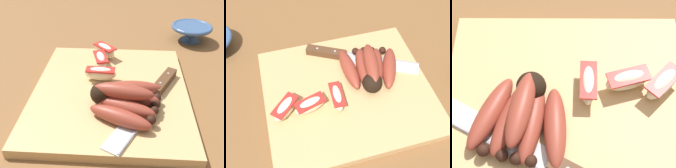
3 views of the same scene
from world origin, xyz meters
The scene contains 7 objects.
ground_plane centered at (0.00, 0.00, 0.00)m, with size 6.00×6.00×0.00m, color brown.
cutting_board centered at (-0.02, 0.01, 0.01)m, with size 0.38×0.33×0.02m, color tan.
banana_bunch centered at (0.05, 0.04, 0.04)m, with size 0.15×0.15×0.05m.
chefs_knife centered at (0.00, 0.11, 0.03)m, with size 0.26×0.16×0.02m.
apple_wedge_near centered at (-0.16, -0.01, 0.04)m, with size 0.07×0.07×0.04m.
apple_wedge_middle centered at (-0.11, -0.02, 0.04)m, with size 0.07×0.04×0.03m.
apple_wedge_far centered at (-0.05, -0.01, 0.04)m, with size 0.03×0.07×0.03m.
Camera 2 is at (-0.14, -0.33, 0.53)m, focal length 43.62 mm.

